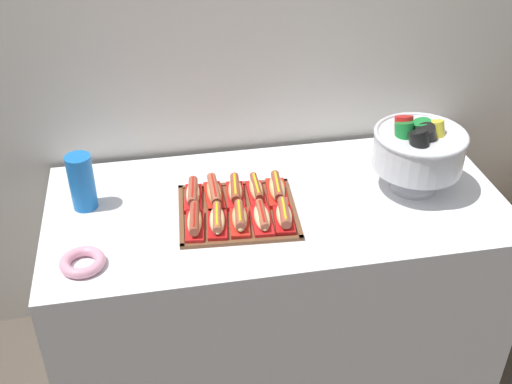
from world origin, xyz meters
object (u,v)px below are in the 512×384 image
(hot_dog_6, at_px, (214,193))
(hot_dog_9, at_px, (277,189))
(donut, at_px, (82,262))
(hot_dog_1, at_px, (217,221))
(cup_stack, at_px, (82,182))
(buffet_table, at_px, (275,280))
(punch_bowl, at_px, (419,149))
(hot_dog_3, at_px, (262,218))
(hot_dog_2, at_px, (240,218))
(hot_dog_8, at_px, (256,190))
(hot_dog_0, at_px, (195,222))
(hot_dog_7, at_px, (235,191))
(serving_tray, at_px, (238,212))
(hot_dog_5, at_px, (193,194))
(hot_dog_4, at_px, (284,216))

(hot_dog_6, bearing_deg, hot_dog_9, -3.95)
(donut, bearing_deg, hot_dog_9, 21.32)
(hot_dog_1, bearing_deg, cup_stack, 153.80)
(buffet_table, relative_size, hot_dog_1, 9.44)
(punch_bowl, distance_m, cup_stack, 1.19)
(hot_dog_3, height_order, punch_bowl, punch_bowl)
(punch_bowl, bearing_deg, buffet_table, 179.41)
(hot_dog_2, height_order, hot_dog_8, hot_dog_2)
(cup_stack, bearing_deg, hot_dog_3, -21.03)
(hot_dog_9, distance_m, cup_stack, 0.68)
(hot_dog_0, height_order, hot_dog_2, hot_dog_2)
(buffet_table, distance_m, hot_dog_7, 0.43)
(hot_dog_8, bearing_deg, hot_dog_2, -118.39)
(hot_dog_9, bearing_deg, hot_dog_7, 176.05)
(donut, bearing_deg, hot_dog_0, 18.14)
(serving_tray, xyz_separation_m, hot_dog_5, (-0.14, 0.09, 0.03))
(cup_stack, bearing_deg, serving_tray, -14.97)
(hot_dog_5, distance_m, punch_bowl, 0.82)
(hot_dog_0, bearing_deg, punch_bowl, 7.59)
(hot_dog_2, distance_m, hot_dog_9, 0.22)
(hot_dog_7, bearing_deg, hot_dog_1, -118.39)
(hot_dog_3, distance_m, hot_dog_9, 0.18)
(hot_dog_2, xyz_separation_m, hot_dog_4, (0.15, -0.01, -0.00))
(hot_dog_4, distance_m, cup_stack, 0.71)
(hot_dog_7, xyz_separation_m, donut, (-0.52, -0.27, -0.02))
(hot_dog_1, xyz_separation_m, hot_dog_5, (-0.06, 0.17, 0.00))
(serving_tray, xyz_separation_m, cup_stack, (-0.52, 0.14, 0.10))
(hot_dog_3, bearing_deg, hot_dog_8, 86.05)
(hot_dog_4, bearing_deg, hot_dog_6, 139.80)
(hot_dog_4, bearing_deg, hot_dog_8, 110.50)
(serving_tray, bearing_deg, hot_dog_8, 43.78)
(hot_dog_4, height_order, donut, hot_dog_4)
(buffet_table, bearing_deg, hot_dog_8, 152.96)
(punch_bowl, bearing_deg, hot_dog_0, -172.41)
(hot_dog_2, bearing_deg, serving_tray, 86.05)
(hot_dog_1, relative_size, punch_bowl, 0.52)
(hot_dog_3, height_order, hot_dog_6, hot_dog_6)
(buffet_table, relative_size, hot_dog_8, 9.92)
(hot_dog_3, bearing_deg, hot_dog_5, 139.80)
(hot_dog_1, height_order, donut, hot_dog_1)
(hot_dog_0, xyz_separation_m, hot_dog_5, (0.01, 0.16, -0.00))
(hot_dog_4, xyz_separation_m, hot_dog_5, (-0.29, 0.19, -0.00))
(hot_dog_3, distance_m, donut, 0.59)
(hot_dog_2, height_order, donut, hot_dog_2)
(buffet_table, bearing_deg, punch_bowl, -0.59)
(hot_dog_1, bearing_deg, hot_dog_5, 110.50)
(hot_dog_9, bearing_deg, hot_dog_3, -118.39)
(hot_dog_5, height_order, hot_dog_7, hot_dog_7)
(hot_dog_0, height_order, hot_dog_1, hot_dog_0)
(hot_dog_6, bearing_deg, punch_bowl, -3.98)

